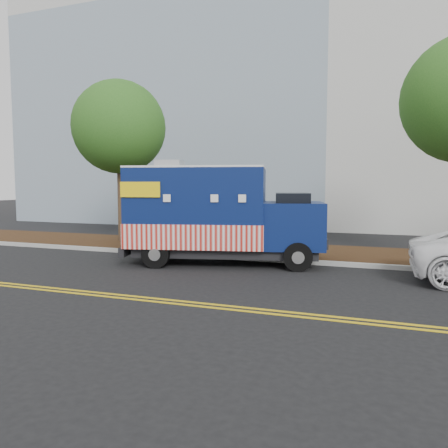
% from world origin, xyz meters
% --- Properties ---
extents(ground, '(120.00, 120.00, 0.00)m').
position_xyz_m(ground, '(0.00, 0.00, 0.00)').
color(ground, black).
rests_on(ground, ground).
extents(curb, '(120.00, 0.18, 0.15)m').
position_xyz_m(curb, '(0.00, 1.40, 0.07)').
color(curb, '#9E9E99').
rests_on(curb, ground).
extents(mulch_strip, '(120.00, 4.00, 0.15)m').
position_xyz_m(mulch_strip, '(0.00, 3.50, 0.07)').
color(mulch_strip, black).
rests_on(mulch_strip, ground).
extents(centerline_near, '(120.00, 0.10, 0.01)m').
position_xyz_m(centerline_near, '(0.00, -4.45, 0.01)').
color(centerline_near, gold).
rests_on(centerline_near, ground).
extents(centerline_far, '(120.00, 0.10, 0.01)m').
position_xyz_m(centerline_far, '(0.00, -4.70, 0.01)').
color(centerline_far, gold).
rests_on(centerline_far, ground).
extents(office_building, '(46.00, 20.00, 30.40)m').
position_xyz_m(office_building, '(2.00, 22.00, 15.20)').
color(office_building, silver).
rests_on(office_building, ground).
extents(tree_a, '(4.18, 4.18, 7.40)m').
position_xyz_m(tree_a, '(-6.13, 3.65, 5.30)').
color(tree_a, '#38281C').
rests_on(tree_a, ground).
extents(sign_post, '(0.06, 0.06, 2.40)m').
position_xyz_m(sign_post, '(-4.25, 2.03, 1.20)').
color(sign_post, '#473828').
rests_on(sign_post, ground).
extents(food_truck, '(7.10, 3.93, 3.55)m').
position_xyz_m(food_truck, '(-0.22, 0.49, 1.61)').
color(food_truck, black).
rests_on(food_truck, ground).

